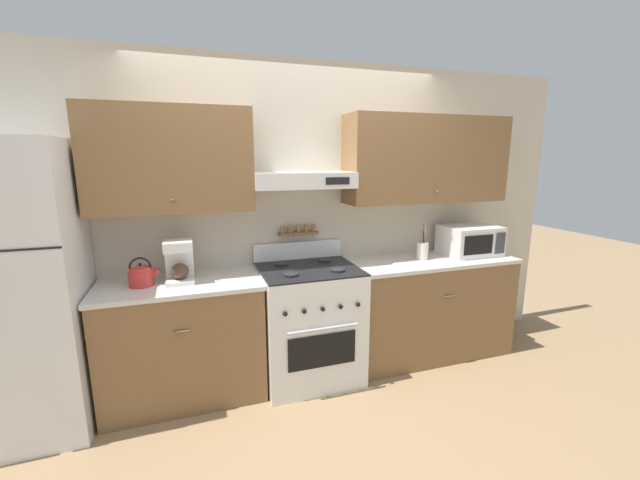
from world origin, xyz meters
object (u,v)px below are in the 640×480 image
Objects in this scene: tea_kettle at (141,275)px; coffee_maker at (179,260)px; refrigerator at (13,293)px; microwave at (470,240)px; utensil_crock at (422,250)px; stove_range at (309,322)px.

coffee_maker reaches higher than tea_kettle.
refrigerator is 0.73m from tea_kettle.
microwave is 0.52m from utensil_crock.
refrigerator is 6.19× the size of coffee_maker.
tea_kettle is at bearing 4.71° from refrigerator.
coffee_maker is (0.26, 0.03, 0.08)m from tea_kettle.
tea_kettle is 0.70× the size of coffee_maker.
microwave is at bearing -0.28° from coffee_maker.
refrigerator is 3.86× the size of microwave.
refrigerator is at bearing -178.85° from utensil_crock.
stove_range is at bearing -4.39° from coffee_maker.
stove_range is 5.05× the size of tea_kettle.
stove_range is 3.53× the size of utensil_crock.
utensil_crock is at bearing 1.15° from refrigerator.
utensil_crock is at bearing -0.86° from coffee_maker.
utensil_crock is (3.00, 0.06, 0.04)m from refrigerator.
coffee_maker is at bearing 6.78° from tea_kettle.
stove_range is 2.00m from refrigerator.
coffee_maker is at bearing 175.61° from stove_range.
refrigerator is at bearing -175.29° from tea_kettle.
stove_range is at bearing -177.79° from microwave.
refrigerator reaches higher than utensil_crock.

